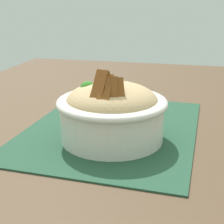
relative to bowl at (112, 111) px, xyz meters
name	(u,v)px	position (x,y,z in m)	size (l,w,h in m)	color
table	(102,157)	(0.05, 0.03, -0.12)	(1.39, 0.95, 0.76)	#4C3826
placemat	(112,129)	(0.05, 0.01, -0.05)	(0.40, 0.31, 0.00)	#1E422D
bowl	(112,111)	(0.00, 0.00, 0.00)	(0.19, 0.19, 0.13)	silver
fork	(125,106)	(0.18, 0.02, -0.05)	(0.04, 0.12, 0.00)	silver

